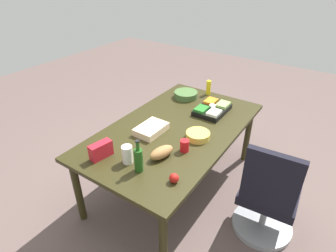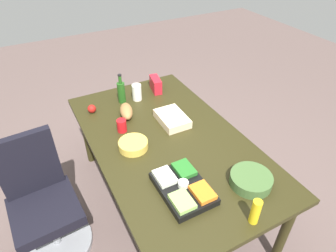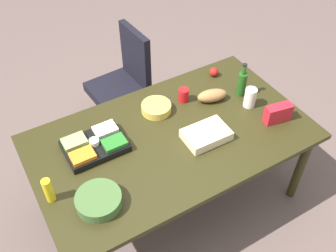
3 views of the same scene
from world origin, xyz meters
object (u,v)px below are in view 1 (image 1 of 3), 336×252
object	(u,v)px
mustard_bottle	(209,88)
conference_table	(174,134)
office_chair	(267,201)
bread_loaf	(161,152)
veggie_tray	(212,109)
chip_bag_red	(101,150)
red_solo_cup	(185,146)
wine_bottle	(138,159)
sheet_cake	(151,129)
apple_red	(174,178)
salad_bowl	(186,95)
chip_bowl	(198,135)
mayo_jar	(127,154)

from	to	relation	value
mustard_bottle	conference_table	bearing A→B (deg)	5.65
office_chair	bread_loaf	distance (m)	1.03
conference_table	veggie_tray	size ratio (longest dim) A/B	4.75
office_chair	chip_bag_red	xyz separation A→B (m)	(0.68, -1.29, 0.44)
mustard_bottle	red_solo_cup	size ratio (longest dim) A/B	1.64
conference_table	mustard_bottle	distance (m)	0.94
wine_bottle	mustard_bottle	world-z (taller)	wine_bottle
sheet_cake	apple_red	bearing A→B (deg)	50.53
mustard_bottle	apple_red	bearing A→B (deg)	18.11
red_solo_cup	sheet_cake	bearing A→B (deg)	-100.74
conference_table	wine_bottle	world-z (taller)	wine_bottle
sheet_cake	mustard_bottle	bearing A→B (deg)	177.16
conference_table	sheet_cake	distance (m)	0.27
office_chair	veggie_tray	xyz separation A→B (m)	(-0.60, -0.87, 0.41)
apple_red	office_chair	bearing A→B (deg)	134.53
salad_bowl	mustard_bottle	bearing A→B (deg)	142.60
chip_bag_red	bread_loaf	bearing A→B (deg)	123.47
mustard_bottle	red_solo_cup	xyz separation A→B (m)	(1.20, 0.38, -0.04)
conference_table	office_chair	bearing A→B (deg)	85.56
office_chair	salad_bowl	world-z (taller)	office_chair
sheet_cake	wine_bottle	size ratio (longest dim) A/B	1.10
wine_bottle	chip_bowl	bearing A→B (deg)	166.33
salad_bowl	wine_bottle	bearing A→B (deg)	15.83
veggie_tray	apple_red	distance (m)	1.22
sheet_cake	mustard_bottle	world-z (taller)	mustard_bottle
sheet_cake	red_solo_cup	distance (m)	0.44
wine_bottle	salad_bowl	xyz separation A→B (m)	(-1.39, -0.40, -0.07)
sheet_cake	mayo_jar	xyz separation A→B (m)	(0.49, 0.12, 0.04)
office_chair	apple_red	xyz separation A→B (m)	(0.59, -0.60, 0.41)
office_chair	sheet_cake	xyz separation A→B (m)	(0.12, -1.18, 0.40)
wine_bottle	conference_table	bearing A→B (deg)	-170.43
apple_red	veggie_tray	bearing A→B (deg)	-167.39
sheet_cake	red_solo_cup	world-z (taller)	red_solo_cup
office_chair	red_solo_cup	world-z (taller)	office_chair
wine_bottle	chip_bag_red	distance (m)	0.39
veggie_tray	bread_loaf	world-z (taller)	bread_loaf
salad_bowl	apple_red	size ratio (longest dim) A/B	3.73
chip_bag_red	office_chair	bearing A→B (deg)	117.66
mustard_bottle	office_chair	bearing A→B (deg)	48.36
bread_loaf	mayo_jar	bearing A→B (deg)	-42.38
office_chair	mustard_bottle	xyz separation A→B (m)	(-1.00, -1.12, 0.46)
office_chair	sheet_cake	bearing A→B (deg)	-84.25
sheet_cake	salad_bowl	bearing A→B (deg)	-171.67
chip_bowl	salad_bowl	bearing A→B (deg)	-141.82
chip_bowl	mustard_bottle	bearing A→B (deg)	-158.42
veggie_tray	chip_bowl	xyz separation A→B (m)	(0.55, 0.12, -0.00)
office_chair	mustard_bottle	size ratio (longest dim) A/B	5.67
wine_bottle	red_solo_cup	world-z (taller)	wine_bottle
chip_bowl	red_solo_cup	world-z (taller)	red_solo_cup
chip_bag_red	mustard_bottle	distance (m)	1.68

